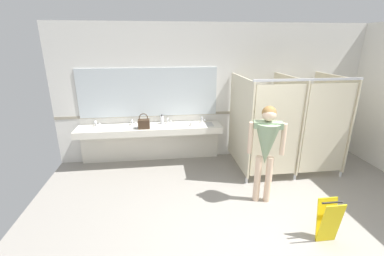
# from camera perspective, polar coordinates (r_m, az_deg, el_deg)

# --- Properties ---
(ground_plane) EXTENTS (7.18, 6.52, 0.10)m
(ground_plane) POSITION_cam_1_polar(r_m,az_deg,el_deg) (3.98, 15.83, -24.10)
(ground_plane) COLOR gray
(wall_back) EXTENTS (7.18, 0.12, 2.99)m
(wall_back) POSITION_cam_1_polar(r_m,az_deg,el_deg) (5.93, 5.96, 7.67)
(wall_back) COLOR silver
(wall_back) RESTS_ON ground_plane
(wall_back_tile_band) EXTENTS (7.18, 0.01, 0.06)m
(wall_back_tile_band) POSITION_cam_1_polar(r_m,az_deg,el_deg) (5.97, 5.96, 3.34)
(wall_back_tile_band) COLOR #9E937F
(wall_back_tile_band) RESTS_ON wall_back
(vanity_counter) EXTENTS (3.07, 0.55, 1.00)m
(vanity_counter) POSITION_cam_1_polar(r_m,az_deg,el_deg) (5.75, -9.11, -1.59)
(vanity_counter) COLOR silver
(vanity_counter) RESTS_ON ground_plane
(mirror_panel) EXTENTS (2.97, 0.02, 1.05)m
(mirror_panel) POSITION_cam_1_polar(r_m,az_deg,el_deg) (5.70, -9.53, 7.72)
(mirror_panel) COLOR silver
(mirror_panel) RESTS_ON wall_back
(bathroom_stalls) EXTENTS (2.03, 1.40, 2.00)m
(bathroom_stalls) POSITION_cam_1_polar(r_m,az_deg,el_deg) (5.58, 20.78, 1.07)
(bathroom_stalls) COLOR beige
(bathroom_stalls) RESTS_ON ground_plane
(person_standing) EXTENTS (0.57, 0.49, 1.67)m
(person_standing) POSITION_cam_1_polar(r_m,az_deg,el_deg) (4.30, 16.09, -3.26)
(person_standing) COLOR beige
(person_standing) RESTS_ON ground_plane
(handbag) EXTENTS (0.24, 0.14, 0.32)m
(handbag) POSITION_cam_1_polar(r_m,az_deg,el_deg) (5.43, -10.58, 0.97)
(handbag) COLOR #3F2D1E
(handbag) RESTS_ON vanity_counter
(soap_dispenser) EXTENTS (0.07, 0.07, 0.20)m
(soap_dispenser) POSITION_cam_1_polar(r_m,az_deg,el_deg) (5.72, -6.66, 1.83)
(soap_dispenser) COLOR white
(soap_dispenser) RESTS_ON vanity_counter
(paper_cup) EXTENTS (0.07, 0.07, 0.08)m
(paper_cup) POSITION_cam_1_polar(r_m,az_deg,el_deg) (5.55, -0.11, 0.95)
(paper_cup) COLOR white
(paper_cup) RESTS_ON vanity_counter
(wet_floor_sign) EXTENTS (0.28, 0.19, 0.63)m
(wet_floor_sign) POSITION_cam_1_polar(r_m,az_deg,el_deg) (4.10, 27.91, -17.67)
(wet_floor_sign) COLOR yellow
(wet_floor_sign) RESTS_ON ground_plane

